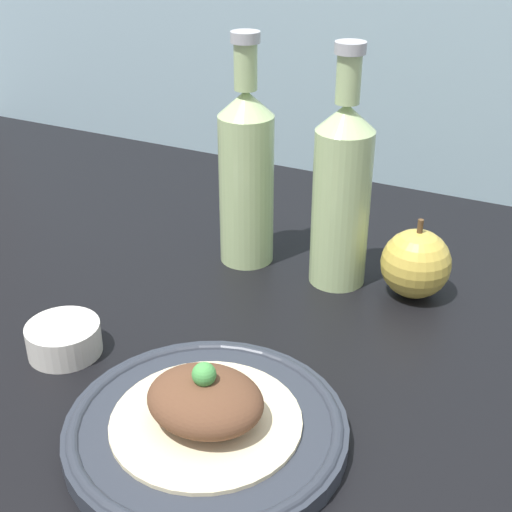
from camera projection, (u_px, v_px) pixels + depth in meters
ground_plane at (303, 404)px, 68.18cm from camera, size 180.00×110.00×4.00cm
plate at (206, 428)px, 60.70cm from camera, size 24.26×24.26×2.03cm
plated_food at (205, 404)px, 59.47cm from camera, size 16.37×16.37×6.15cm
cider_bottle_left at (246, 173)px, 84.64cm from camera, size 6.61×6.61×27.85cm
cider_bottle_right at (342, 191)px, 79.89cm from camera, size 6.61×6.61×27.85cm
apple at (416, 264)px, 80.44cm from camera, size 7.95×7.95×9.47cm
dipping_bowl at (64, 339)px, 71.52cm from camera, size 7.43×7.43×3.21cm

